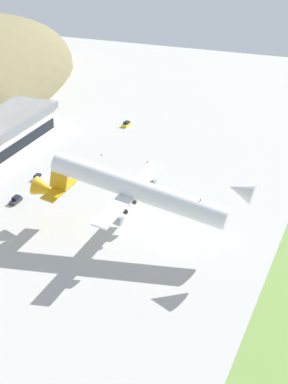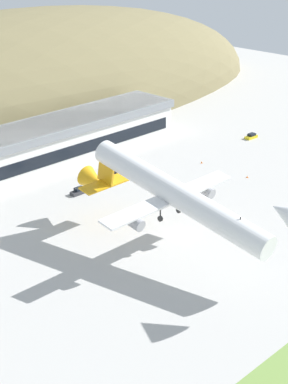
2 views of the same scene
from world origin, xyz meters
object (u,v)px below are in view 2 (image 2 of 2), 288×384
at_px(service_car_0, 118,174).
at_px(traffic_cone_1, 247,177).
at_px(traffic_cone_0, 202,162).
at_px(service_car_2, 79,191).
at_px(cargo_airplane, 174,195).
at_px(service_car_1, 251,136).

relative_size(service_car_0, traffic_cone_1, 6.96).
bearing_deg(traffic_cone_0, service_car_2, 168.27).
xyz_separation_m(service_car_2, traffic_cone_1, (37.01, -22.63, -0.41)).
xyz_separation_m(cargo_airplane, service_car_1, (69.23, 31.17, -12.03)).
bearing_deg(service_car_1, service_car_0, 172.33).
distance_m(cargo_airplane, service_car_0, 44.59).
xyz_separation_m(cargo_airplane, service_car_0, (20.50, 37.73, -12.03)).
bearing_deg(service_car_0, service_car_2, -172.86).
distance_m(traffic_cone_0, traffic_cone_1, 14.99).
bearing_deg(service_car_2, cargo_airplane, -99.17).
height_order(service_car_0, service_car_2, service_car_2).
height_order(service_car_0, service_car_1, service_car_1).
bearing_deg(traffic_cone_0, service_car_1, 6.28).
xyz_separation_m(traffic_cone_0, traffic_cone_1, (0.18, -14.99, 0.00)).
distance_m(service_car_1, traffic_cone_1, 31.93).
distance_m(service_car_0, traffic_cone_0, 24.07).
xyz_separation_m(cargo_airplane, traffic_cone_1, (42.80, 13.25, -12.36)).
relative_size(service_car_1, traffic_cone_1, 7.30).
relative_size(service_car_1, traffic_cone_0, 7.30).
bearing_deg(service_car_2, traffic_cone_1, -31.45).
bearing_deg(cargo_airplane, traffic_cone_1, 17.21).
bearing_deg(traffic_cone_1, service_car_2, 148.55).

